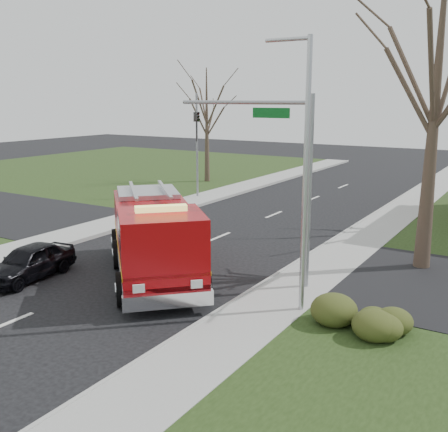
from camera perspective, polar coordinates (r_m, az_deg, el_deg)
The scene contains 11 objects.
ground at distance 21.07m, azimuth -9.39°, elevation -5.86°, with size 120.00×120.00×0.00m, color black.
sidewalk_right at distance 17.79m, azimuth 6.04°, elevation -9.04°, with size 2.40×80.00×0.15m, color gray.
sidewalk_left at distance 25.42m, azimuth -20.01°, elevation -3.08°, with size 2.40×80.00×0.15m, color gray.
hedge_corner at distance 15.79m, azimuth 13.77°, elevation -10.25°, with size 2.80×2.00×0.90m, color #2D3814.
bare_tree_near at distance 21.29m, azimuth 22.21°, elevation 13.86°, with size 6.00×6.00×12.00m.
bare_tree_left at distance 42.01m, azimuth -1.89°, elevation 11.17°, with size 4.50×4.50×9.00m.
traffic_signal_mast at distance 18.42m, azimuth 5.64°, elevation 6.61°, with size 5.29×0.18×6.80m.
streetlight_pole at distance 15.83m, azimuth 8.68°, elevation 4.98°, with size 1.48×0.16×8.40m.
utility_pole_far at distance 35.37m, azimuth -2.96°, elevation 7.54°, with size 0.14×0.14×7.00m, color gray.
fire_engine at distance 19.83m, azimuth -7.56°, elevation -2.51°, with size 7.67×7.69×3.27m.
parked_car_maroon at distance 20.99m, azimuth -20.46°, elevation -4.70°, with size 1.55×3.86×1.31m, color black.
Camera 1 is at (13.30, -14.94, 6.61)m, focal length 42.00 mm.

